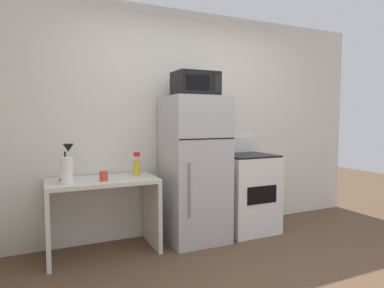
{
  "coord_description": "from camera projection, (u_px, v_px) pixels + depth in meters",
  "views": [
    {
      "loc": [
        -1.6,
        -1.97,
        1.34
      ],
      "look_at": [
        -0.19,
        1.1,
        1.09
      ],
      "focal_mm": 31.11,
      "sensor_mm": 36.0,
      "label": 1
    }
  ],
  "objects": [
    {
      "name": "wall_back_white",
      "position": [
        185.0,
        122.0,
        3.99
      ],
      "size": [
        5.0,
        0.1,
        2.6
      ],
      "primitive_type": "cube",
      "color": "silver",
      "rests_on": "ground"
    },
    {
      "name": "desk",
      "position": [
        103.0,
        202.0,
        3.3
      ],
      "size": [
        1.06,
        0.56,
        0.75
      ],
      "color": "silver",
      "rests_on": "ground"
    },
    {
      "name": "desk_lamp",
      "position": [
        68.0,
        156.0,
        3.19
      ],
      "size": [
        0.14,
        0.12,
        0.35
      ],
      "color": "black",
      "rests_on": "desk"
    },
    {
      "name": "paper_towel_roll",
      "position": [
        67.0,
        171.0,
        3.04
      ],
      "size": [
        0.11,
        0.11,
        0.24
      ],
      "primitive_type": "cylinder",
      "color": "white",
      "rests_on": "desk"
    },
    {
      "name": "coffee_mug",
      "position": [
        104.0,
        176.0,
        3.18
      ],
      "size": [
        0.08,
        0.08,
        0.09
      ],
      "primitive_type": "cylinder",
      "color": "#D83F33",
      "rests_on": "desk"
    },
    {
      "name": "spray_bottle",
      "position": [
        137.0,
        166.0,
        3.45
      ],
      "size": [
        0.06,
        0.06,
        0.25
      ],
      "color": "yellow",
      "rests_on": "desk"
    },
    {
      "name": "refrigerator",
      "position": [
        195.0,
        169.0,
        3.66
      ],
      "size": [
        0.64,
        0.65,
        1.58
      ],
      "color": "#B7B7BC",
      "rests_on": "ground"
    },
    {
      "name": "microwave",
      "position": [
        195.0,
        84.0,
        3.57
      ],
      "size": [
        0.46,
        0.35,
        0.26
      ],
      "color": "black",
      "rests_on": "refrigerator"
    },
    {
      "name": "oven_range",
      "position": [
        247.0,
        192.0,
        3.99
      ],
      "size": [
        0.61,
        0.61,
        1.1
      ],
      "color": "white",
      "rests_on": "ground"
    }
  ]
}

